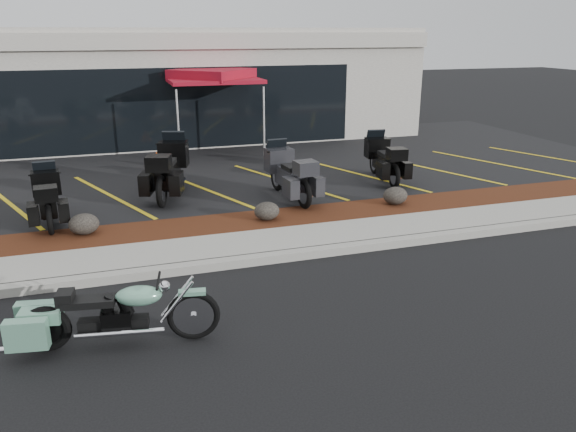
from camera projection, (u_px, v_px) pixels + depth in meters
name	position (u px, v px, depth m)	size (l,w,h in m)	color
ground	(262.00, 285.00, 9.06)	(90.00, 90.00, 0.00)	black
curb	(248.00, 260.00, 9.85)	(24.00, 0.25, 0.15)	gray
sidewalk	(239.00, 247.00, 10.48)	(24.00, 1.20, 0.15)	gray
mulch_bed	(226.00, 226.00, 11.56)	(24.00, 1.20, 0.16)	black
upper_lot	(187.00, 168.00, 16.44)	(26.00, 9.60, 0.15)	black
dealership_building	(161.00, 83.00, 21.49)	(18.00, 8.16, 4.00)	#9C968D
boulder_left	(84.00, 224.00, 10.82)	(0.57, 0.48, 0.41)	black
boulder_mid	(267.00, 211.00, 11.65)	(0.53, 0.44, 0.38)	black
boulder_right	(395.00, 196.00, 12.69)	(0.56, 0.47, 0.40)	black
hero_cruiser	(193.00, 308.00, 7.33)	(2.62, 0.67, 0.92)	#67A184
touring_black_front	(47.00, 187.00, 11.97)	(1.99, 0.76, 1.16)	black
touring_black_mid	(175.00, 159.00, 14.01)	(2.44, 0.93, 1.42)	black
touring_grey	(277.00, 165.00, 13.68)	(2.22, 0.85, 1.29)	#28282D
touring_black_rear	(375.00, 152.00, 15.29)	(2.11, 0.81, 1.23)	black
traffic_cone	(157.00, 159.00, 16.35)	(0.34, 0.34, 0.42)	#F75508
popup_canopy	(212.00, 77.00, 17.66)	(3.29, 3.29, 2.61)	silver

